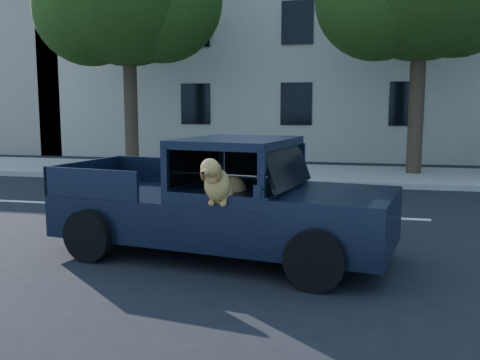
{
  "coord_description": "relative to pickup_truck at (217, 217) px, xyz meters",
  "views": [
    {
      "loc": [
        3.51,
        -6.94,
        2.12
      ],
      "look_at": [
        1.95,
        -0.18,
        1.16
      ],
      "focal_mm": 40.0,
      "sensor_mm": 36.0,
      "label": 1
    }
  ],
  "objects": [
    {
      "name": "ground",
      "position": [
        -1.52,
        -0.22,
        -0.57
      ],
      "size": [
        120.0,
        120.0,
        0.0
      ],
      "primitive_type": "plane",
      "color": "black",
      "rests_on": "ground"
    },
    {
      "name": "far_sidewalk",
      "position": [
        -1.52,
        8.98,
        -0.49
      ],
      "size": [
        60.0,
        4.0,
        0.15
      ],
      "primitive_type": "cube",
      "color": "gray",
      "rests_on": "ground"
    },
    {
      "name": "lane_stripes",
      "position": [
        0.48,
        3.18,
        -0.56
      ],
      "size": [
        21.6,
        0.14,
        0.01
      ],
      "primitive_type": null,
      "color": "silver",
      "rests_on": "ground"
    },
    {
      "name": "building_main",
      "position": [
        1.48,
        16.28,
        3.93
      ],
      "size": [
        26.0,
        6.0,
        9.0
      ],
      "primitive_type": "cube",
      "color": "#BAB299",
      "rests_on": "ground"
    },
    {
      "name": "pickup_truck",
      "position": [
        0.0,
        0.0,
        0.0
      ],
      "size": [
        4.93,
        2.76,
        1.68
      ],
      "rotation": [
        0.0,
        0.0,
        -0.16
      ],
      "color": "black",
      "rests_on": "ground"
    }
  ]
}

